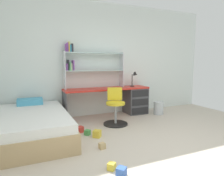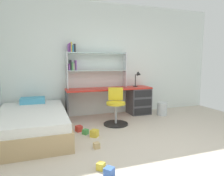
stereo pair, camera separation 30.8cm
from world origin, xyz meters
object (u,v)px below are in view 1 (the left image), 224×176
(desk, at_px, (128,99))
(desk_lamp, at_px, (135,77))
(bookshelf_hutch, at_px, (87,63))
(toy_block_natural_4, at_px, (102,146))
(toy_block_red_1, at_px, (80,129))
(toy_block_yellow_5, at_px, (97,134))
(waste_bin, at_px, (159,108))
(swivel_chair, at_px, (115,110))
(toy_block_yellow_0, at_px, (112,166))
(bed_platform, at_px, (32,125))
(toy_block_green_3, at_px, (87,132))
(toy_block_blue_2, at_px, (121,172))

(desk, xyz_separation_m, desk_lamp, (0.21, 0.01, 0.56))
(bookshelf_hutch, height_order, desk_lamp, bookshelf_hutch)
(desk, distance_m, toy_block_natural_4, 2.20)
(toy_block_red_1, bearing_deg, toy_block_yellow_5, -59.65)
(desk_lamp, xyz_separation_m, waste_bin, (0.51, -0.36, -0.80))
(swivel_chair, height_order, toy_block_yellow_0, swivel_chair)
(bed_platform, relative_size, toy_block_green_3, 21.87)
(toy_block_yellow_5, bearing_deg, desk_lamp, 39.96)
(swivel_chair, distance_m, toy_block_yellow_5, 0.87)
(toy_block_red_1, bearing_deg, swivel_chair, 13.45)
(waste_bin, bearing_deg, bookshelf_hutch, 164.37)
(waste_bin, xyz_separation_m, toy_block_natural_4, (-2.06, -1.36, -0.12))
(swivel_chair, xyz_separation_m, toy_block_yellow_0, (-0.81, -1.66, -0.26))
(swivel_chair, relative_size, toy_block_red_1, 7.02)
(desk_lamp, distance_m, toy_block_yellow_5, 2.12)
(desk_lamp, xyz_separation_m, toy_block_green_3, (-1.60, -1.06, -0.91))
(desk, height_order, waste_bin, desk)
(bookshelf_hutch, xyz_separation_m, toy_block_natural_4, (-0.33, -1.84, -1.27))
(toy_block_yellow_0, distance_m, toy_block_blue_2, 0.18)
(desk, height_order, toy_block_green_3, desk)
(waste_bin, distance_m, toy_block_red_1, 2.25)
(desk, relative_size, swivel_chair, 2.71)
(bed_platform, bearing_deg, toy_block_blue_2, -62.19)
(toy_block_blue_2, relative_size, toy_block_natural_4, 1.15)
(desk, relative_size, waste_bin, 6.54)
(bookshelf_hutch, distance_m, toy_block_blue_2, 2.94)
(bed_platform, xyz_separation_m, toy_block_red_1, (0.84, -0.11, -0.17))
(desk_lamp, xyz_separation_m, toy_block_red_1, (-1.68, -0.87, -0.90))
(desk, height_order, toy_block_natural_4, desk)
(toy_block_yellow_5, bearing_deg, waste_bin, 23.92)
(toy_block_natural_4, bearing_deg, toy_block_red_1, 98.60)
(bookshelf_hutch, relative_size, toy_block_yellow_0, 16.64)
(waste_bin, relative_size, toy_block_yellow_5, 2.55)
(toy_block_yellow_0, bearing_deg, desk, 57.89)
(toy_block_natural_4, bearing_deg, bed_platform, 135.49)
(swivel_chair, xyz_separation_m, bed_platform, (-1.67, -0.09, -0.08))
(toy_block_red_1, distance_m, toy_block_blue_2, 1.63)
(bed_platform, bearing_deg, waste_bin, 7.56)
(toy_block_blue_2, xyz_separation_m, toy_block_green_3, (0.01, 1.44, -0.01))
(desk, relative_size, toy_block_natural_4, 23.41)
(desk_lamp, distance_m, toy_block_blue_2, 3.11)
(swivel_chair, relative_size, waste_bin, 2.41)
(bookshelf_hutch, relative_size, toy_block_blue_2, 14.17)
(toy_block_blue_2, distance_m, toy_block_natural_4, 0.79)
(toy_block_blue_2, bearing_deg, desk_lamp, 57.16)
(desk_lamp, bearing_deg, bookshelf_hutch, 174.04)
(toy_block_green_3, height_order, toy_block_natural_4, toy_block_green_3)
(desk, bearing_deg, bed_platform, -162.06)
(toy_block_blue_2, distance_m, toy_block_yellow_5, 1.27)
(swivel_chair, height_order, waste_bin, swivel_chair)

